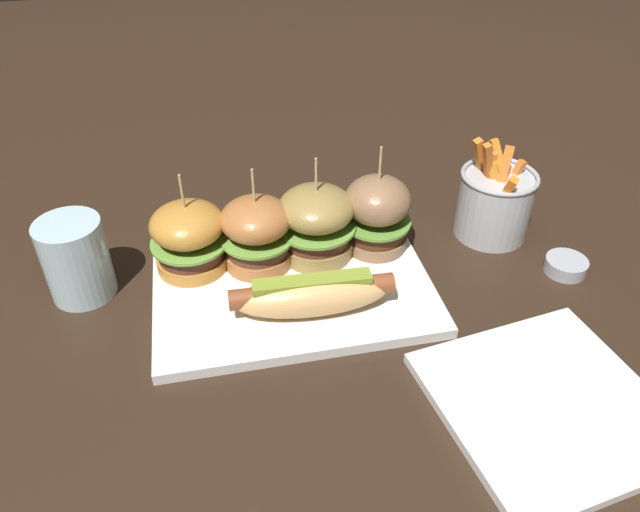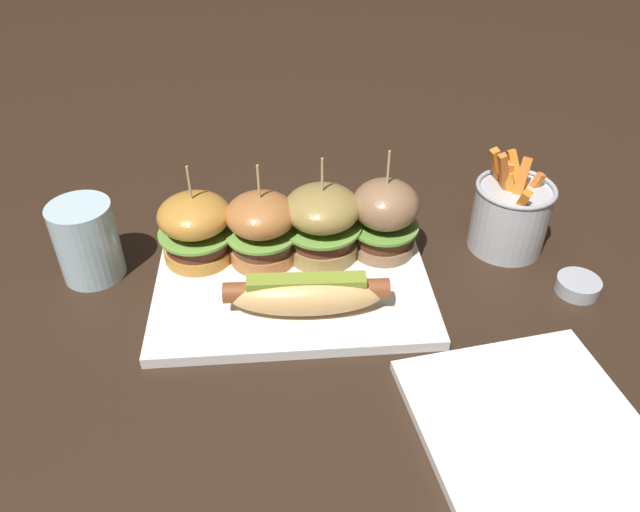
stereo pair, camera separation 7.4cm
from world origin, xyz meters
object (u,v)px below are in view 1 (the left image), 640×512
(slider_far_left, at_px, (189,237))
(slider_center_right, at_px, (316,222))
(slider_far_right, at_px, (377,212))
(side_plate, at_px, (548,404))
(platter_main, at_px, (293,289))
(fries_bucket, at_px, (494,202))
(slider_center_left, at_px, (257,232))
(hot_dog, at_px, (312,294))
(water_glass, at_px, (76,259))
(sauce_ramekin, at_px, (566,265))

(slider_far_left, height_order, slider_center_right, slider_center_right)
(slider_far_right, xyz_separation_m, side_plate, (0.10, -0.29, -0.06))
(platter_main, xyz_separation_m, slider_far_left, (-0.12, 0.06, 0.05))
(slider_center_right, bearing_deg, fries_bucket, 3.32)
(side_plate, bearing_deg, slider_center_left, 132.33)
(hot_dog, bearing_deg, water_glass, 158.42)
(sauce_ramekin, bearing_deg, hot_dog, -176.52)
(platter_main, distance_m, sauce_ramekin, 0.36)
(sauce_ramekin, height_order, water_glass, water_glass)
(fries_bucket, relative_size, side_plate, 0.67)
(hot_dog, xyz_separation_m, side_plate, (0.21, -0.18, -0.03))
(slider_center_left, distance_m, slider_center_right, 0.08)
(side_plate, bearing_deg, slider_far_right, 109.09)
(hot_dog, bearing_deg, sauce_ramekin, 3.48)
(platter_main, bearing_deg, slider_center_left, 123.14)
(platter_main, height_order, slider_center_right, slider_center_right)
(platter_main, xyz_separation_m, slider_far_right, (0.12, 0.06, 0.06))
(slider_far_left, relative_size, water_glass, 1.30)
(slider_far_left, relative_size, sauce_ramekin, 2.48)
(hot_dog, height_order, fries_bucket, fries_bucket)
(slider_center_left, xyz_separation_m, slider_center_right, (0.08, 0.00, 0.00))
(hot_dog, distance_m, sauce_ramekin, 0.34)
(slider_center_right, relative_size, fries_bucket, 0.97)
(slider_center_left, relative_size, slider_center_right, 0.98)
(sauce_ramekin, bearing_deg, platter_main, 175.30)
(slider_far_left, bearing_deg, platter_main, -28.45)
(slider_center_left, xyz_separation_m, side_plate, (0.26, -0.29, -0.06))
(slider_center_right, bearing_deg, slider_center_left, -176.62)
(slider_far_left, bearing_deg, sauce_ramekin, -11.18)
(sauce_ramekin, bearing_deg, water_glass, 171.99)
(slider_far_right, distance_m, fries_bucket, 0.17)
(slider_center_right, xyz_separation_m, fries_bucket, (0.26, 0.01, -0.01))
(slider_far_left, relative_size, side_plate, 0.62)
(fries_bucket, xyz_separation_m, sauce_ramekin, (0.06, -0.10, -0.04))
(slider_center_right, xyz_separation_m, slider_far_right, (0.08, 0.00, 0.00))
(hot_dog, relative_size, side_plate, 0.89)
(side_plate, bearing_deg, slider_center_right, 122.16)
(slider_far_left, distance_m, side_plate, 0.46)
(sauce_ramekin, bearing_deg, slider_center_left, 167.94)
(slider_far_right, bearing_deg, water_glass, -179.45)
(fries_bucket, relative_size, sauce_ramekin, 2.68)
(fries_bucket, height_order, sauce_ramekin, fries_bucket)
(slider_far_left, relative_size, slider_far_right, 0.91)
(platter_main, relative_size, slider_center_left, 2.48)
(slider_far_left, distance_m, sauce_ramekin, 0.49)
(fries_bucket, bearing_deg, slider_far_left, -178.75)
(slider_far_left, xyz_separation_m, side_plate, (0.34, -0.30, -0.05))
(slider_center_left, xyz_separation_m, water_glass, (-0.22, 0.00, -0.01))
(slider_center_left, bearing_deg, slider_far_right, 2.19)
(slider_far_left, relative_size, slider_center_left, 0.97)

